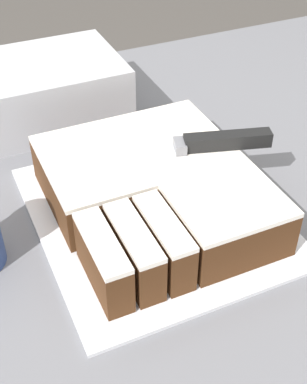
{
  "coord_description": "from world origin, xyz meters",
  "views": [
    {
      "loc": [
        -0.27,
        -0.53,
        1.4
      ],
      "look_at": [
        -0.03,
        0.0,
        0.92
      ],
      "focal_mm": 50.0,
      "sensor_mm": 36.0,
      "label": 1
    }
  ],
  "objects": [
    {
      "name": "storage_box",
      "position": [
        -0.09,
        0.34,
        0.93
      ],
      "size": [
        0.26,
        0.2,
        0.11
      ],
      "color": "#B2B2B7",
      "rests_on": "countertop"
    },
    {
      "name": "cake_board",
      "position": [
        -0.03,
        0.0,
        0.88
      ],
      "size": [
        0.33,
        0.38,
        0.01
      ],
      "color": "silver",
      "rests_on": "countertop"
    },
    {
      "name": "countertop",
      "position": [
        0.0,
        0.0,
        0.44
      ],
      "size": [
        1.4,
        1.1,
        0.88
      ],
      "color": "slate",
      "rests_on": "ground_plane"
    },
    {
      "name": "cake",
      "position": [
        -0.03,
        0.01,
        0.92
      ],
      "size": [
        0.27,
        0.31,
        0.07
      ],
      "color": "#472814",
      "rests_on": "cake_board"
    },
    {
      "name": "knife",
      "position": [
        0.06,
        0.02,
        0.97
      ],
      "size": [
        0.29,
        0.11,
        0.02
      ],
      "rotation": [
        0.0,
        0.0,
        2.86
      ],
      "color": "silver",
      "rests_on": "cake"
    }
  ]
}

